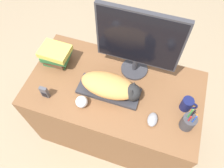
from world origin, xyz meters
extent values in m
plane|color=#998466|center=(0.00, 0.00, 0.00)|extent=(12.00, 12.00, 0.00)
cube|color=brown|center=(0.00, 0.34, 0.37)|extent=(1.23, 0.68, 0.74)
cube|color=#2D2D33|center=(-0.03, 0.29, 0.75)|extent=(0.43, 0.16, 0.02)
ellipsoid|color=#D18C47|center=(-0.03, 0.29, 0.83)|extent=(0.38, 0.19, 0.13)
sphere|color=#262626|center=(0.14, 0.29, 0.82)|extent=(0.12, 0.12, 0.12)
cone|color=#262626|center=(0.14, 0.26, 0.88)|extent=(0.04, 0.04, 0.05)
cone|color=#262626|center=(0.14, 0.32, 0.88)|extent=(0.04, 0.04, 0.05)
cylinder|color=#333338|center=(0.09, 0.53, 0.75)|extent=(0.19, 0.19, 0.02)
cylinder|color=#333338|center=(0.09, 0.53, 0.81)|extent=(0.04, 0.04, 0.11)
cube|color=#333338|center=(0.09, 0.53, 1.06)|extent=(0.55, 0.03, 0.42)
cube|color=black|center=(0.09, 0.52, 1.06)|extent=(0.52, 0.01, 0.40)
ellipsoid|color=gray|center=(0.31, 0.18, 0.76)|extent=(0.06, 0.10, 0.04)
cylinder|color=#141947|center=(0.49, 0.34, 0.79)|extent=(0.07, 0.07, 0.10)
torus|color=#141947|center=(0.53, 0.34, 0.79)|extent=(0.07, 0.01, 0.07)
cylinder|color=#38383D|center=(0.51, 0.21, 0.80)|extent=(0.09, 0.09, 0.11)
cylinder|color=orange|center=(0.53, 0.22, 0.85)|extent=(0.01, 0.01, 0.12)
cylinder|color=black|center=(0.51, 0.23, 0.86)|extent=(0.01, 0.01, 0.14)
cylinder|color=#338C38|center=(0.50, 0.22, 0.87)|extent=(0.01, 0.01, 0.17)
cylinder|color=#B21E1E|center=(0.50, 0.20, 0.85)|extent=(0.01, 0.01, 0.12)
cylinder|color=#1E47B2|center=(0.53, 0.20, 0.86)|extent=(0.01, 0.01, 0.14)
sphere|color=silver|center=(-0.16, 0.14, 0.78)|extent=(0.08, 0.08, 0.08)
cube|color=#4C4C51|center=(-0.42, 0.13, 0.79)|extent=(0.05, 0.02, 0.11)
cube|color=black|center=(-0.42, 0.11, 0.78)|extent=(0.04, 0.00, 0.05)
cube|color=#2D6B38|center=(-0.48, 0.42, 0.75)|extent=(0.18, 0.14, 0.02)
cube|color=brown|center=(-0.48, 0.42, 0.79)|extent=(0.18, 0.15, 0.04)
cube|color=#2D6B38|center=(-0.47, 0.42, 0.83)|extent=(0.21, 0.18, 0.04)
cube|color=#CCC14C|center=(-0.47, 0.42, 0.87)|extent=(0.21, 0.16, 0.04)
camera|label=1|loc=(0.23, -0.42, 2.05)|focal=35.00mm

